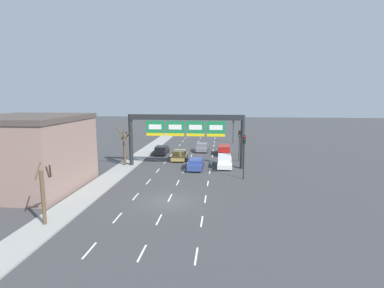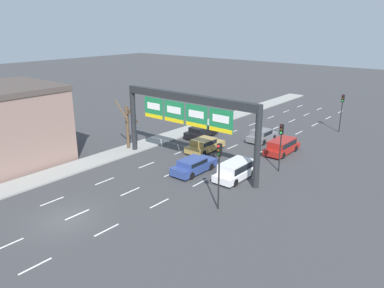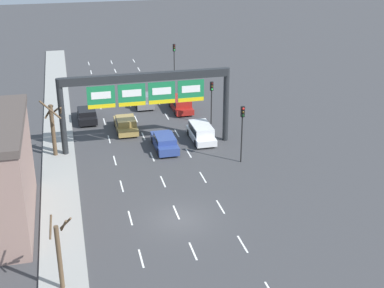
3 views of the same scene
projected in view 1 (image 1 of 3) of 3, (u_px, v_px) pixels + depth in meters
name	position (u px, v px, depth m)	size (l,w,h in m)	color
ground_plane	(168.00, 202.00, 26.92)	(220.00, 220.00, 0.00)	#3D3D3F
sidewalk_left	(83.00, 198.00, 27.69)	(2.80, 110.00, 0.15)	#999993
lane_dashes	(186.00, 167.00, 40.19)	(6.72, 67.00, 0.01)	white
sign_gantry	(186.00, 127.00, 39.03)	(15.33, 0.70, 7.00)	#232628
building_near	(29.00, 153.00, 30.20)	(9.84, 10.82, 7.47)	gray
car_grey	(202.00, 147.00, 51.08)	(1.98, 4.06, 1.42)	slate
suv_white	(225.00, 161.00, 39.71)	(1.92, 4.64, 1.60)	silver
suv_red	(224.00, 149.00, 48.40)	(1.95, 4.83, 1.50)	maroon
car_gold	(180.00, 155.00, 44.39)	(1.99, 4.66, 1.43)	#A88947
car_black	(161.00, 150.00, 48.55)	(1.89, 4.44, 1.36)	black
car_blue	(196.00, 163.00, 38.88)	(1.88, 4.71, 1.37)	navy
traffic_light_near_gantry	(239.00, 139.00, 43.07)	(0.30, 0.35, 4.47)	black
traffic_light_mid_block	(233.00, 126.00, 59.62)	(0.30, 0.35, 4.72)	black
traffic_light_far_end	(244.00, 148.00, 33.61)	(0.30, 0.35, 5.04)	black
tree_bare_closest	(43.00, 193.00, 21.51)	(1.32, 1.20, 4.58)	brown
tree_bare_second	(125.00, 145.00, 40.14)	(1.81, 1.81, 5.36)	brown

